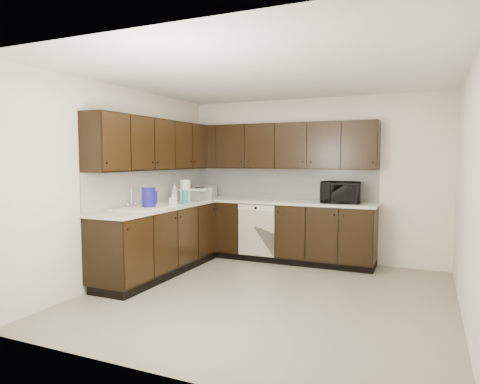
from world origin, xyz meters
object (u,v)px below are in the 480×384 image
object	(u,v)px
sink	(145,213)
blue_pitcher	(149,198)
storage_bin	(195,195)
toaster_oven	(205,191)
microwave	(340,192)

from	to	relation	value
sink	blue_pitcher	size ratio (longest dim) A/B	3.04
storage_bin	blue_pitcher	size ratio (longest dim) A/B	1.56
blue_pitcher	toaster_oven	bearing A→B (deg)	115.23
toaster_oven	storage_bin	bearing A→B (deg)	-64.79
microwave	toaster_oven	xyz separation A→B (m)	(-2.25, 0.09, -0.05)
sink	microwave	xyz separation A→B (m)	(2.18, 1.68, 0.21)
microwave	storage_bin	xyz separation A→B (m)	(-2.12, -0.50, -0.07)
storage_bin	blue_pitcher	distance (m)	1.17
blue_pitcher	storage_bin	bearing A→B (deg)	110.92
blue_pitcher	microwave	bearing A→B (deg)	59.26
sink	microwave	bearing A→B (deg)	37.59
microwave	toaster_oven	world-z (taller)	microwave
toaster_oven	storage_bin	world-z (taller)	toaster_oven
toaster_oven	blue_pitcher	world-z (taller)	blue_pitcher
blue_pitcher	sink	bearing A→B (deg)	-147.36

